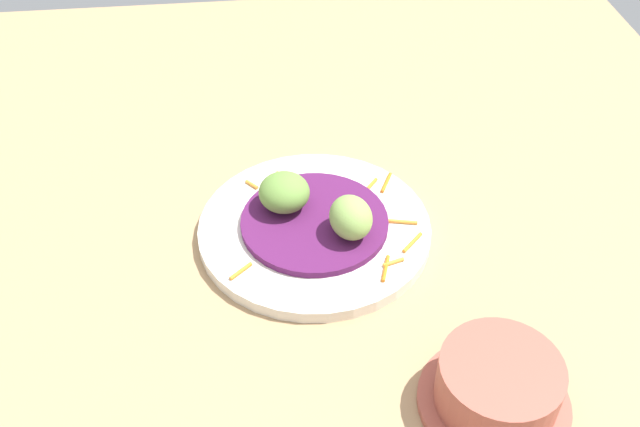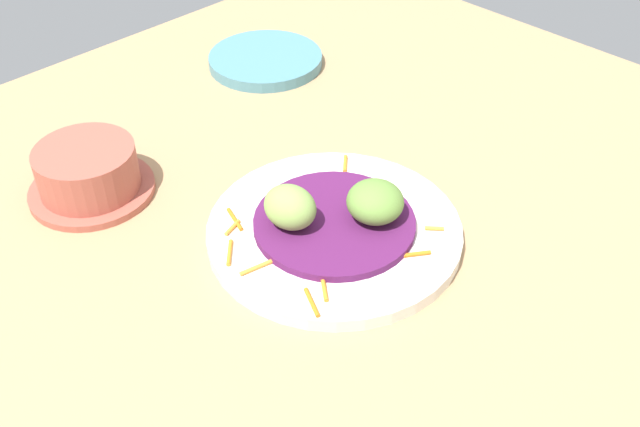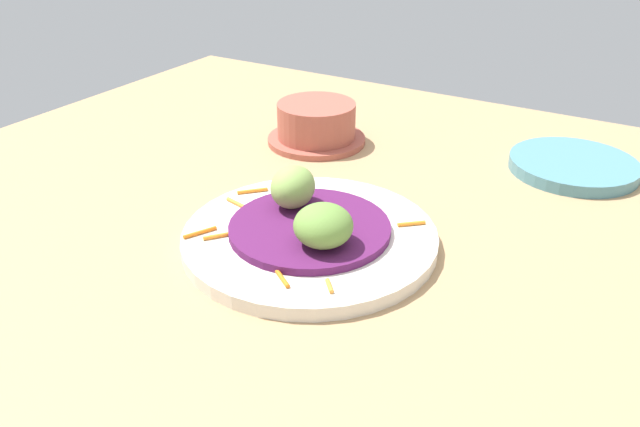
# 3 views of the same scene
# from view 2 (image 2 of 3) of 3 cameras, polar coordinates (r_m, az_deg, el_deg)

# --- Properties ---
(table_surface) EXTENTS (1.10, 1.10, 0.02)m
(table_surface) POSITION_cam_2_polar(r_m,az_deg,el_deg) (0.73, 2.88, -3.54)
(table_surface) COLOR tan
(table_surface) RESTS_ON ground
(main_plate) EXTENTS (0.25, 0.25, 0.01)m
(main_plate) POSITION_cam_2_polar(r_m,az_deg,el_deg) (0.73, 0.97, -1.47)
(main_plate) COLOR silver
(main_plate) RESTS_ON table_surface
(cabbage_bed) EXTENTS (0.16, 0.16, 0.01)m
(cabbage_bed) POSITION_cam_2_polar(r_m,az_deg,el_deg) (0.72, 0.98, -0.81)
(cabbage_bed) COLOR #51194C
(cabbage_bed) RESTS_ON main_plate
(carrot_garnish) EXTENTS (0.19, 0.21, 0.00)m
(carrot_garnish) POSITION_cam_2_polar(r_m,az_deg,el_deg) (0.70, -1.36, -2.44)
(carrot_garnish) COLOR orange
(carrot_garnish) RESTS_ON main_plate
(guac_scoop_left) EXTENTS (0.06, 0.05, 0.04)m
(guac_scoop_left) POSITION_cam_2_polar(r_m,az_deg,el_deg) (0.70, -2.33, 0.49)
(guac_scoop_left) COLOR #84A851
(guac_scoop_left) RESTS_ON cabbage_bed
(guac_scoop_center) EXTENTS (0.07, 0.07, 0.04)m
(guac_scoop_center) POSITION_cam_2_polar(r_m,az_deg,el_deg) (0.71, 4.27, 0.91)
(guac_scoop_center) COLOR olive
(guac_scoop_center) RESTS_ON cabbage_bed
(side_plate_small) EXTENTS (0.15, 0.15, 0.01)m
(side_plate_small) POSITION_cam_2_polar(r_m,az_deg,el_deg) (1.03, -4.22, 11.73)
(side_plate_small) COLOR teal
(side_plate_small) RESTS_ON table_surface
(terracotta_bowl) EXTENTS (0.13, 0.13, 0.06)m
(terracotta_bowl) POSITION_cam_2_polar(r_m,az_deg,el_deg) (0.81, -17.44, 2.99)
(terracotta_bowl) COLOR #A85142
(terracotta_bowl) RESTS_ON table_surface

